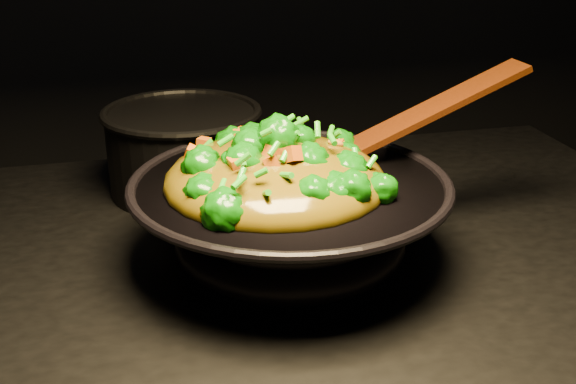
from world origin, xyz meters
name	(u,v)px	position (x,y,z in m)	size (l,w,h in m)	color
wok	(290,223)	(0.02, 0.03, 0.95)	(0.37, 0.37, 0.10)	black
stir_fry	(275,149)	(0.01, 0.03, 1.05)	(0.26, 0.26, 0.09)	#0D5906
spatula	(417,117)	(0.20, 0.09, 1.05)	(0.31, 0.05, 0.01)	#3D1504
back_pot	(184,150)	(-0.08, 0.29, 0.96)	(0.22, 0.22, 0.13)	black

